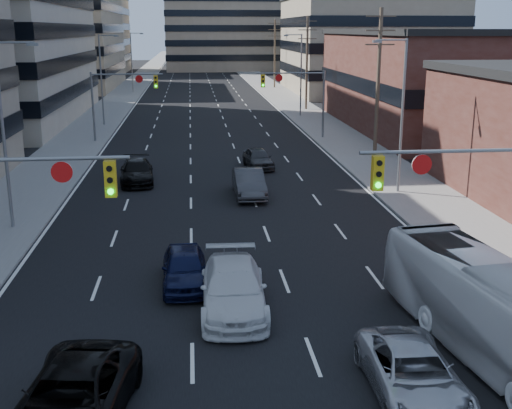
{
  "coord_description": "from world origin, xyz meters",
  "views": [
    {
      "loc": [
        -1.63,
        -11.07,
        9.49
      ],
      "look_at": [
        1.03,
        15.39,
        2.2
      ],
      "focal_mm": 45.0,
      "sensor_mm": 36.0,
      "label": 1
    }
  ],
  "objects_px": {
    "black_pickup": "(72,400)",
    "silver_suv": "(413,374)",
    "white_van": "(233,288)",
    "sedan_blue": "(185,268)",
    "transit_bus": "(497,313)"
  },
  "relations": [
    {
      "from": "white_van",
      "to": "sedan_blue",
      "type": "relative_size",
      "value": 1.31
    },
    {
      "from": "silver_suv",
      "to": "transit_bus",
      "type": "distance_m",
      "value": 3.67
    },
    {
      "from": "black_pickup",
      "to": "silver_suv",
      "type": "xyz_separation_m",
      "value": [
        8.75,
        0.51,
        -0.08
      ]
    },
    {
      "from": "black_pickup",
      "to": "transit_bus",
      "type": "relative_size",
      "value": 0.52
    },
    {
      "from": "white_van",
      "to": "black_pickup",
      "type": "bearing_deg",
      "value": -122.51
    },
    {
      "from": "white_van",
      "to": "silver_suv",
      "type": "distance_m",
      "value": 7.4
    },
    {
      "from": "transit_bus",
      "to": "white_van",
      "type": "bearing_deg",
      "value": 143.18
    },
    {
      "from": "black_pickup",
      "to": "sedan_blue",
      "type": "bearing_deg",
      "value": 81.09
    },
    {
      "from": "black_pickup",
      "to": "silver_suv",
      "type": "relative_size",
      "value": 1.12
    },
    {
      "from": "black_pickup",
      "to": "white_van",
      "type": "height_order",
      "value": "white_van"
    },
    {
      "from": "black_pickup",
      "to": "transit_bus",
      "type": "bearing_deg",
      "value": 18.86
    },
    {
      "from": "black_pickup",
      "to": "silver_suv",
      "type": "distance_m",
      "value": 8.77
    },
    {
      "from": "black_pickup",
      "to": "sedan_blue",
      "type": "xyz_separation_m",
      "value": [
        2.67,
        8.87,
        -0.04
      ]
    },
    {
      "from": "silver_suv",
      "to": "sedan_blue",
      "type": "relative_size",
      "value": 1.16
    },
    {
      "from": "silver_suv",
      "to": "transit_bus",
      "type": "relative_size",
      "value": 0.47
    }
  ]
}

